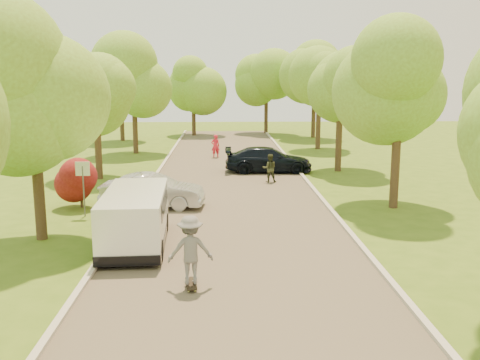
{
  "coord_description": "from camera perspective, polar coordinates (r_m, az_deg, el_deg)",
  "views": [
    {
      "loc": [
        -0.4,
        -16.61,
        5.36
      ],
      "look_at": [
        0.34,
        4.6,
        1.3
      ],
      "focal_mm": 40.0,
      "sensor_mm": 36.0,
      "label": 1
    }
  ],
  "objects": [
    {
      "name": "curb_right",
      "position": [
        25.57,
        8.08,
        -1.24
      ],
      "size": [
        0.18,
        60.0,
        0.12
      ],
      "primitive_type": "cube",
      "color": "#B2AD9E",
      "rests_on": "ground"
    },
    {
      "name": "silver_sedan",
      "position": [
        22.66,
        -9.3,
        -1.17
      ],
      "size": [
        4.4,
        1.86,
        1.41
      ],
      "primitive_type": "imported",
      "rotation": [
        0.0,
        0.0,
        1.48
      ],
      "color": "#B1B2B6",
      "rests_on": "ground"
    },
    {
      "name": "road",
      "position": [
        25.19,
        -1.04,
        -1.45
      ],
      "size": [
        8.0,
        60.0,
        0.01
      ],
      "primitive_type": "cube",
      "color": "#4C4438",
      "rests_on": "ground"
    },
    {
      "name": "tree_l_midb",
      "position": [
        29.33,
        -14.81,
        8.96
      ],
      "size": [
        4.3,
        4.2,
        6.62
      ],
      "color": "#382619",
      "rests_on": "ground"
    },
    {
      "name": "tree_r_midb",
      "position": [
        31.41,
        11.04,
        9.76
      ],
      "size": [
        4.51,
        4.4,
        7.01
      ],
      "color": "#382619",
      "rests_on": "ground"
    },
    {
      "name": "tree_bg_b",
      "position": [
        49.37,
        8.21,
        10.93
      ],
      "size": [
        5.12,
        5.0,
        7.95
      ],
      "color": "#382619",
      "rests_on": "ground"
    },
    {
      "name": "tree_l_mida",
      "position": [
        18.57,
        -20.8,
        9.56
      ],
      "size": [
        4.71,
        4.6,
        7.39
      ],
      "color": "#382619",
      "rests_on": "ground"
    },
    {
      "name": "ground",
      "position": [
        17.46,
        -0.58,
        -7.05
      ],
      "size": [
        100.0,
        100.0,
        0.0
      ],
      "primitive_type": "plane",
      "color": "#3F5F16",
      "rests_on": "ground"
    },
    {
      "name": "tree_bg_c",
      "position": [
        50.67,
        -4.78,
        10.41
      ],
      "size": [
        4.92,
        4.8,
        7.33
      ],
      "color": "#382619",
      "rests_on": "ground"
    },
    {
      "name": "tree_bg_a",
      "position": [
        47.36,
        -12.4,
        10.53
      ],
      "size": [
        5.12,
        5.0,
        7.72
      ],
      "color": "#382619",
      "rests_on": "ground"
    },
    {
      "name": "minivan",
      "position": [
        17.62,
        -11.09,
        -3.88
      ],
      "size": [
        2.13,
        4.9,
        1.79
      ],
      "rotation": [
        0.0,
        0.0,
        0.05
      ],
      "color": "white",
      "rests_on": "ground"
    },
    {
      "name": "longboard",
      "position": [
        14.2,
        -5.25,
        -10.96
      ],
      "size": [
        0.37,
        0.95,
        0.11
      ],
      "rotation": [
        0.0,
        0.0,
        3.27
      ],
      "color": "black",
      "rests_on": "ground"
    },
    {
      "name": "street_sign",
      "position": [
        21.64,
        -16.4,
        0.28
      ],
      "size": [
        0.55,
        0.06,
        2.17
      ],
      "color": "#59595E",
      "rests_on": "ground"
    },
    {
      "name": "tree_bg_d",
      "position": [
        52.82,
        3.08,
        10.76
      ],
      "size": [
        5.12,
        5.0,
        7.72
      ],
      "color": "#382619",
      "rests_on": "ground"
    },
    {
      "name": "tree_r_mida",
      "position": [
        22.85,
        17.28,
        10.8
      ],
      "size": [
        5.13,
        5.0,
        7.95
      ],
      "color": "#382619",
      "rests_on": "ground"
    },
    {
      "name": "curb_left",
      "position": [
        25.44,
        -10.2,
        -1.37
      ],
      "size": [
        0.18,
        60.0,
        0.12
      ],
      "primitive_type": "cube",
      "color": "#B2AD9E",
      "rests_on": "ground"
    },
    {
      "name": "dark_sedan",
      "position": [
        30.89,
        3.05,
        2.18
      ],
      "size": [
        5.03,
        2.12,
        1.45
      ],
      "primitive_type": "imported",
      "rotation": [
        0.0,
        0.0,
        1.55
      ],
      "color": "black",
      "rests_on": "ground"
    },
    {
      "name": "skateboarder",
      "position": [
        13.89,
        -5.31,
        -7.43
      ],
      "size": [
        1.24,
        0.81,
        1.81
      ],
      "primitive_type": "imported",
      "rotation": [
        0.0,
        0.0,
        3.27
      ],
      "color": "slate",
      "rests_on": "longboard"
    },
    {
      "name": "person_olive",
      "position": [
        27.8,
        3.17,
        1.26
      ],
      "size": [
        0.73,
        0.57,
        1.49
      ],
      "primitive_type": "imported",
      "rotation": [
        0.0,
        0.0,
        3.14
      ],
      "color": "#2E341F",
      "rests_on": "ground"
    },
    {
      "name": "person_striped",
      "position": [
        36.55,
        -2.63,
        3.63
      ],
      "size": [
        0.64,
        0.5,
        1.58
      ],
      "primitive_type": "imported",
      "rotation": [
        0.0,
        0.0,
        3.37
      ],
      "color": "red",
      "rests_on": "ground"
    },
    {
      "name": "tree_l_far",
      "position": [
        39.07,
        -11.01,
        10.79
      ],
      "size": [
        4.92,
        4.8,
        7.79
      ],
      "color": "#382619",
      "rests_on": "ground"
    },
    {
      "name": "tree_r_far",
      "position": [
        41.33,
        8.82,
        11.36
      ],
      "size": [
        5.33,
        5.2,
        8.34
      ],
      "color": "#382619",
      "rests_on": "ground"
    },
    {
      "name": "red_shrub",
      "position": [
        23.28,
        -16.63,
        -0.18
      ],
      "size": [
        1.7,
        1.7,
        1.95
      ],
      "color": "#382619",
      "rests_on": "ground"
    }
  ]
}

